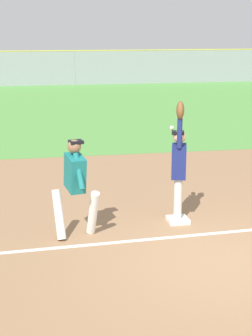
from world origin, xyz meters
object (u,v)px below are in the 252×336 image
object	(u,v)px
runner	(75,182)
parked_car_black	(124,69)
baseball	(172,128)
fielder	(179,163)
parked_car_white	(50,71)
first_base	(178,220)

from	to	relation	value
runner	parked_car_black	size ratio (longest dim) A/B	0.38
baseball	fielder	bearing A→B (deg)	-38.92
baseball	runner	bearing A→B (deg)	-163.33
fielder	parked_car_white	xyz separation A→B (m)	(-1.14, 27.38, -0.45)
runner	first_base	bearing A→B (deg)	-0.93
fielder	parked_car_white	world-z (taller)	fielder
fielder	baseball	bearing A→B (deg)	-22.79
first_base	runner	world-z (taller)	runner
fielder	runner	distance (m)	1.98
fielder	parked_car_white	distance (m)	27.40
fielder	parked_car_white	bearing A→B (deg)	-71.49
first_base	runner	bearing A→B (deg)	-168.57
first_base	baseball	world-z (taller)	baseball
first_base	parked_car_white	bearing A→B (deg)	92.37
parked_car_black	first_base	bearing A→B (deg)	-94.04
first_base	baseball	xyz separation A→B (m)	(-0.12, 0.15, 1.72)
first_base	parked_car_black	size ratio (longest dim) A/B	0.08
baseball	first_base	bearing A→B (deg)	-52.73
baseball	parked_car_white	bearing A→B (deg)	92.14
fielder	runner	xyz separation A→B (m)	(-1.93, -0.44, -0.12)
parked_car_white	fielder	bearing A→B (deg)	-89.80
fielder	baseball	distance (m)	0.66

